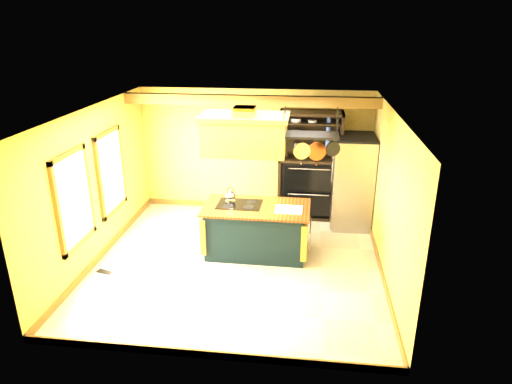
% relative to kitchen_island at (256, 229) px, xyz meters
% --- Properties ---
extents(floor, '(5.00, 5.00, 0.00)m').
position_rel_kitchen_island_xyz_m(floor, '(-0.28, -0.41, -0.47)').
color(floor, beige).
rests_on(floor, ground).
extents(ceiling, '(5.00, 5.00, 0.00)m').
position_rel_kitchen_island_xyz_m(ceiling, '(-0.28, -0.41, 2.23)').
color(ceiling, white).
rests_on(ceiling, wall_back).
extents(wall_back, '(5.00, 0.02, 2.70)m').
position_rel_kitchen_island_xyz_m(wall_back, '(-0.28, 2.09, 0.88)').
color(wall_back, '#E4BC53').
rests_on(wall_back, floor).
extents(wall_front, '(5.00, 0.02, 2.70)m').
position_rel_kitchen_island_xyz_m(wall_front, '(-0.28, -2.91, 0.88)').
color(wall_front, '#E4BC53').
rests_on(wall_front, floor).
extents(wall_left, '(0.02, 5.00, 2.70)m').
position_rel_kitchen_island_xyz_m(wall_left, '(-2.78, -0.41, 0.88)').
color(wall_left, '#E4BC53').
rests_on(wall_left, floor).
extents(wall_right, '(0.02, 5.00, 2.70)m').
position_rel_kitchen_island_xyz_m(wall_right, '(2.22, -0.41, 0.88)').
color(wall_right, '#E4BC53').
rests_on(wall_right, floor).
extents(ceiling_beam, '(5.00, 0.15, 0.20)m').
position_rel_kitchen_island_xyz_m(ceiling_beam, '(-0.28, 1.29, 2.12)').
color(ceiling_beam, olive).
rests_on(ceiling_beam, ceiling).
extents(window_near, '(0.06, 1.06, 1.56)m').
position_rel_kitchen_island_xyz_m(window_near, '(-2.75, -1.21, 0.93)').
color(window_near, olive).
rests_on(window_near, wall_left).
extents(window_far, '(0.06, 1.06, 1.56)m').
position_rel_kitchen_island_xyz_m(window_far, '(-2.75, 0.19, 0.93)').
color(window_far, olive).
rests_on(window_far, wall_left).
extents(kitchen_island, '(1.92, 1.08, 1.11)m').
position_rel_kitchen_island_xyz_m(kitchen_island, '(0.00, 0.00, 0.00)').
color(kitchen_island, black).
rests_on(kitchen_island, floor).
extents(range_hood, '(1.48, 0.84, 0.80)m').
position_rel_kitchen_island_xyz_m(range_hood, '(-0.20, -0.00, 1.78)').
color(range_hood, gold).
rests_on(range_hood, ceiling).
extents(pot_rack, '(1.01, 0.48, 0.91)m').
position_rel_kitchen_island_xyz_m(pot_rack, '(0.91, 0.00, 1.69)').
color(pot_rack, black).
rests_on(pot_rack, ceiling).
extents(refrigerator, '(0.81, 0.95, 1.86)m').
position_rel_kitchen_island_xyz_m(refrigerator, '(1.80, 1.49, 0.44)').
color(refrigerator, '#96989E').
rests_on(refrigerator, floor).
extents(hutch, '(1.31, 0.59, 2.31)m').
position_rel_kitchen_island_xyz_m(hutch, '(0.92, 1.84, 0.42)').
color(hutch, black).
rests_on(hutch, floor).
extents(floor_register, '(0.30, 0.19, 0.01)m').
position_rel_kitchen_island_xyz_m(floor_register, '(-2.50, -1.02, -0.46)').
color(floor_register, black).
rests_on(floor_register, floor).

